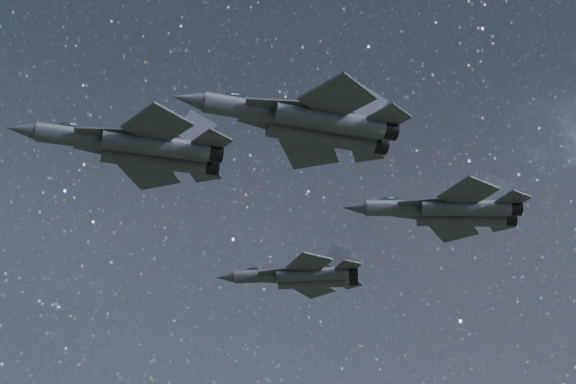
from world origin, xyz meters
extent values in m
cylinder|color=#31353D|center=(-16.60, 1.01, 155.17)|extent=(8.17, 2.65, 1.69)
cone|color=#31353D|center=(-21.77, 0.37, 155.17)|extent=(2.77, 1.82, 1.52)
ellipsoid|color=#19292D|center=(-17.90, 0.85, 155.98)|extent=(2.70, 1.44, 0.84)
cube|color=#31353D|center=(-11.00, 1.69, 155.11)|extent=(9.03, 2.69, 1.41)
cylinder|color=#31353D|center=(-10.44, 0.67, 154.62)|extent=(9.25, 2.78, 1.69)
cylinder|color=#31353D|center=(-10.70, 2.82, 154.62)|extent=(9.25, 2.78, 1.69)
cylinder|color=black|center=(-5.49, 1.27, 154.62)|extent=(1.59, 1.72, 1.56)
cylinder|color=black|center=(-5.75, 3.42, 154.62)|extent=(1.59, 1.72, 1.56)
cube|color=#31353D|center=(-14.49, -0.21, 155.04)|extent=(5.71, 1.59, 0.13)
cube|color=#31353D|center=(-14.84, 2.70, 155.04)|extent=(5.73, 2.88, 0.13)
cube|color=#31353D|center=(-10.34, -1.95, 154.84)|extent=(6.14, 6.22, 0.22)
cube|color=#31353D|center=(-11.24, 5.38, 154.84)|extent=(5.71, 5.97, 0.22)
cube|color=#31353D|center=(-5.75, -0.18, 154.84)|extent=(3.62, 3.67, 0.16)
cube|color=#31353D|center=(-6.35, 4.77, 154.84)|extent=(3.36, 3.47, 0.16)
cube|color=#31353D|center=(-7.29, 0.78, 156.69)|extent=(3.78, 0.60, 3.86)
cube|color=#31353D|center=(-7.61, 3.47, 156.69)|extent=(3.73, 0.93, 3.86)
cylinder|color=#31353D|center=(0.55, 18.64, 151.49)|extent=(6.64, 2.64, 1.37)
cone|color=#31353D|center=(-3.58, 19.48, 151.49)|extent=(2.31, 1.63, 1.23)
ellipsoid|color=#19292D|center=(-0.48, 18.85, 152.14)|extent=(2.23, 1.32, 0.68)
cube|color=#31353D|center=(5.02, 17.72, 151.44)|extent=(7.32, 2.73, 1.14)
cylinder|color=#31353D|center=(5.19, 16.79, 151.05)|extent=(7.50, 2.82, 1.37)
cylinder|color=#31353D|center=(5.54, 18.51, 151.05)|extent=(7.50, 2.82, 1.37)
cylinder|color=black|center=(9.15, 15.98, 151.05)|extent=(1.37, 1.47, 1.26)
cylinder|color=black|center=(9.50, 17.70, 151.05)|extent=(1.37, 1.47, 1.26)
cube|color=#31353D|center=(1.86, 17.16, 151.38)|extent=(4.59, 2.64, 0.11)
cube|color=#31353D|center=(2.33, 19.48, 151.38)|extent=(4.57, 1.01, 0.11)
cube|color=#31353D|center=(4.59, 14.76, 151.22)|extent=(4.44, 4.70, 0.18)
cube|color=#31353D|center=(5.79, 20.61, 151.22)|extent=(5.02, 5.04, 0.18)
cube|color=#31353D|center=(8.57, 14.93, 151.22)|extent=(2.61, 2.72, 0.13)
cube|color=#31353D|center=(9.38, 18.89, 151.22)|extent=(2.97, 2.98, 0.13)
cube|color=#31353D|center=(7.64, 16.07, 152.71)|extent=(2.97, 0.99, 3.13)
cube|color=#31353D|center=(8.08, 18.22, 152.71)|extent=(3.05, 0.55, 3.13)
cylinder|color=#31353D|center=(-2.98, -11.74, 149.58)|extent=(7.19, 2.62, 1.48)
cone|color=#31353D|center=(-7.48, -12.49, 149.58)|extent=(2.47, 1.69, 1.33)
ellipsoid|color=#19292D|center=(-4.10, -11.93, 150.29)|extent=(2.40, 1.36, 0.73)
cube|color=#31353D|center=(1.90, -10.93, 149.53)|extent=(7.93, 2.69, 1.24)
cylinder|color=#31353D|center=(2.44, -11.81, 149.10)|extent=(8.13, 2.78, 1.48)
cylinder|color=#31353D|center=(2.12, -9.93, 149.10)|extent=(8.13, 2.78, 1.48)
cylinder|color=black|center=(6.75, -11.09, 149.10)|extent=(1.45, 1.55, 1.37)
cylinder|color=black|center=(6.44, -9.21, 149.10)|extent=(1.45, 1.55, 1.37)
cube|color=#31353D|center=(-1.08, -12.73, 149.46)|extent=(4.97, 1.18, 0.11)
cube|color=#31353D|center=(-1.50, -10.19, 149.46)|extent=(5.00, 2.71, 0.11)
cube|color=#31353D|center=(2.62, -14.09, 149.29)|extent=(5.42, 5.46, 0.19)
cube|color=#31353D|center=(1.56, -7.71, 149.29)|extent=(4.91, 5.17, 0.19)
cube|color=#31353D|center=(6.58, -12.37, 149.29)|extent=(3.20, 3.23, 0.14)
cube|color=#31353D|center=(5.86, -8.05, 149.29)|extent=(2.88, 3.00, 0.14)
cube|color=#31353D|center=(5.20, -11.59, 150.91)|extent=(3.32, 0.56, 3.39)
cube|color=#31353D|center=(4.81, -9.24, 150.91)|extent=(3.24, 0.95, 3.39)
cylinder|color=#31353D|center=(11.22, 2.16, 150.68)|extent=(6.86, 2.04, 1.43)
cone|color=#31353D|center=(6.86, 2.56, 150.68)|extent=(2.30, 1.47, 1.28)
ellipsoid|color=#19292D|center=(10.13, 2.26, 151.36)|extent=(2.25, 1.15, 0.70)
cube|color=#31353D|center=(15.96, 1.72, 150.63)|extent=(7.59, 2.05, 1.19)
cylinder|color=#31353D|center=(16.24, 0.78, 150.22)|extent=(7.77, 2.12, 1.43)
cylinder|color=#31353D|center=(16.40, 2.60, 150.22)|extent=(7.77, 2.12, 1.43)
cylinder|color=black|center=(20.42, 0.39, 150.22)|extent=(1.30, 1.42, 1.32)
cylinder|color=black|center=(20.59, 2.21, 150.22)|extent=(1.30, 1.42, 1.32)
cube|color=#31353D|center=(12.75, 0.78, 150.57)|extent=(4.84, 2.29, 0.11)
cube|color=#31353D|center=(12.98, 3.23, 150.57)|extent=(4.83, 1.47, 0.11)
cube|color=#31353D|center=(15.85, -1.39, 150.41)|extent=(4.87, 5.07, 0.18)
cube|color=#31353D|center=(16.42, 4.80, 150.41)|extent=(5.14, 5.23, 0.18)
cube|color=#31353D|center=(19.95, -0.76, 150.41)|extent=(2.86, 2.95, 0.14)
cube|color=#31353D|center=(20.33, 3.43, 150.41)|extent=(3.03, 3.08, 0.14)
cube|color=#31353D|center=(18.85, 0.31, 151.96)|extent=(3.15, 0.69, 3.25)
cube|color=#31353D|center=(19.06, 2.58, 151.96)|extent=(3.18, 0.48, 3.25)
camera|label=1|loc=(-5.48, -56.44, 115.28)|focal=50.00mm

